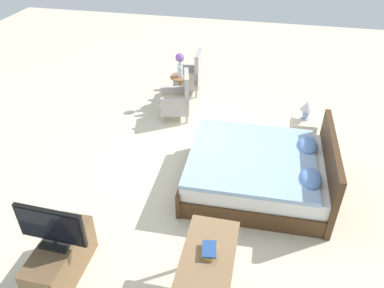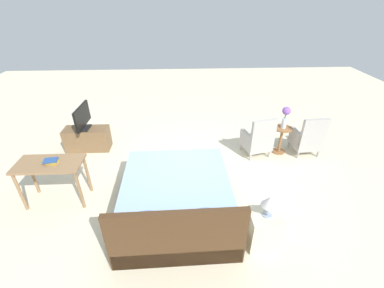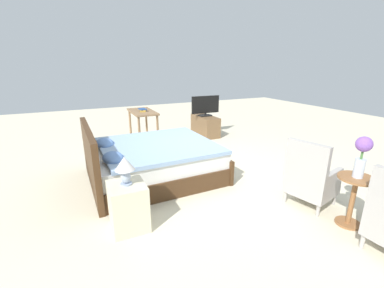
% 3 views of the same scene
% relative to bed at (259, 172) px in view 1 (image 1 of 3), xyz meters
% --- Properties ---
extents(ground_plane, '(16.00, 16.00, 0.00)m').
position_rel_bed_xyz_m(ground_plane, '(-0.24, -0.98, -0.30)').
color(ground_plane, beige).
extents(bed, '(1.78, 2.06, 0.96)m').
position_rel_bed_xyz_m(bed, '(0.00, 0.00, 0.00)').
color(bed, '#472D19').
rests_on(bed, ground_plane).
extents(armchair_by_window_left, '(0.57, 0.57, 0.92)m').
position_rel_bed_xyz_m(armchair_by_window_left, '(-2.84, -1.66, 0.08)').
color(armchair_by_window_left, '#ADA8A3').
rests_on(armchair_by_window_left, ground_plane).
extents(armchair_by_window_right, '(0.65, 0.65, 0.92)m').
position_rel_bed_xyz_m(armchair_by_window_right, '(-1.75, -1.66, 0.08)').
color(armchair_by_window_right, '#ADA8A3').
rests_on(armchair_by_window_right, ground_plane).
extents(side_table, '(0.40, 0.40, 0.61)m').
position_rel_bed_xyz_m(side_table, '(-2.28, -1.74, 0.09)').
color(side_table, '#936038').
rests_on(side_table, ground_plane).
extents(flower_vase, '(0.17, 0.17, 0.48)m').
position_rel_bed_xyz_m(flower_vase, '(-2.28, -1.74, 0.61)').
color(flower_vase, silver).
rests_on(flower_vase, side_table).
extents(nightstand, '(0.44, 0.41, 0.55)m').
position_rel_bed_xyz_m(nightstand, '(-1.22, 0.64, -0.02)').
color(nightstand, beige).
rests_on(nightstand, ground_plane).
extents(table_lamp, '(0.22, 0.22, 0.33)m').
position_rel_bed_xyz_m(table_lamp, '(-1.22, 0.64, 0.47)').
color(table_lamp, '#9EADC6').
rests_on(table_lamp, nightstand).
extents(tv_stand, '(0.96, 0.40, 0.52)m').
position_rel_bed_xyz_m(tv_stand, '(2.02, -2.08, -0.04)').
color(tv_stand, brown).
rests_on(tv_stand, ground_plane).
extents(tv_flatscreen, '(0.21, 0.77, 0.53)m').
position_rel_bed_xyz_m(tv_flatscreen, '(2.02, -2.08, 0.49)').
color(tv_flatscreen, black).
rests_on(tv_flatscreen, tv_stand).
extents(vanity_desk, '(1.04, 0.52, 0.78)m').
position_rel_bed_xyz_m(vanity_desk, '(2.03, -0.41, 0.36)').
color(vanity_desk, '#8E6B47').
rests_on(vanity_desk, ground_plane).
extents(book_stack, '(0.23, 0.17, 0.06)m').
position_rel_bed_xyz_m(book_stack, '(1.98, -0.40, 0.51)').
color(book_stack, '#B79333').
rests_on(book_stack, vanity_desk).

